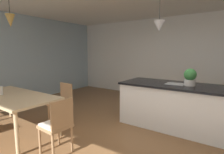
{
  "coord_description": "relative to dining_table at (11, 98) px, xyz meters",
  "views": [
    {
      "loc": [
        1.48,
        -2.8,
        1.55
      ],
      "look_at": [
        -0.7,
        0.34,
        1.02
      ],
      "focal_mm": 28.6,
      "sensor_mm": 36.0,
      "label": 1
    }
  ],
  "objects": [
    {
      "name": "window_wall_left_glazing",
      "position": [
        -2.04,
        1.16,
        0.68
      ],
      "size": [
        0.06,
        8.4,
        2.7
      ],
      "primitive_type": "cube",
      "color": "#9EB7C6",
      "rests_on": "ground_plane"
    },
    {
      "name": "ground_plane",
      "position": [
        2.02,
        1.16,
        -0.69
      ],
      "size": [
        10.0,
        8.4,
        0.04
      ],
      "primitive_type": "cube",
      "color": "brown"
    },
    {
      "name": "wall_back_kitchen",
      "position": [
        2.02,
        4.42,
        0.68
      ],
      "size": [
        10.0,
        0.12,
        2.7
      ],
      "primitive_type": "cube",
      "color": "white",
      "rests_on": "ground_plane"
    },
    {
      "name": "pendant_over_table",
      "position": [
        0.15,
        0.02,
        1.43
      ],
      "size": [
        0.16,
        0.16,
        0.71
      ],
      "color": "black"
    },
    {
      "name": "vase_on_dining_table",
      "position": [
        -0.18,
        -0.1,
        0.14
      ],
      "size": [
        0.09,
        0.09,
        0.16
      ],
      "color": "silver",
      "rests_on": "dining_table"
    },
    {
      "name": "kitchen_island",
      "position": [
        2.57,
        2.05,
        -0.21
      ],
      "size": [
        2.28,
        0.97,
        0.91
      ],
      "color": "white",
      "rests_on": "ground_plane"
    },
    {
      "name": "dining_table",
      "position": [
        0.0,
        0.0,
        0.0
      ],
      "size": [
        1.98,
        0.93,
        0.73
      ],
      "color": "#D1B284",
      "rests_on": "ground_plane"
    },
    {
      "name": "chair_kitchen_end",
      "position": [
        1.36,
        -0.0,
        -0.2
      ],
      "size": [
        0.42,
        0.42,
        0.87
      ],
      "color": "#A87F56",
      "rests_on": "ground_plane"
    },
    {
      "name": "chair_far_right",
      "position": [
        0.45,
        0.84,
        -0.2
      ],
      "size": [
        0.42,
        0.42,
        0.87
      ],
      "color": "#A87F56",
      "rests_on": "ground_plane"
    },
    {
      "name": "pendant_over_island_main",
      "position": [
        2.13,
        2.05,
        1.42
      ],
      "size": [
        0.24,
        0.24,
        0.72
      ],
      "color": "black"
    },
    {
      "name": "potted_plant_on_island",
      "position": [
        2.79,
        2.05,
        0.4
      ],
      "size": [
        0.23,
        0.23,
        0.34
      ],
      "color": "beige",
      "rests_on": "kitchen_island"
    }
  ]
}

